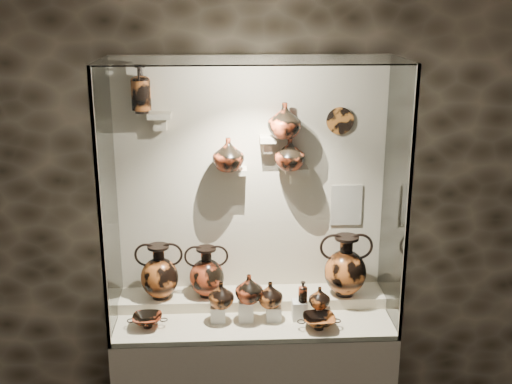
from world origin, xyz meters
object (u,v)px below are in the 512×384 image
jug_a (221,295)px  kylix_right (319,321)px  jug_b (249,288)px  kylix_left (147,320)px  amphora_mid (207,272)px  ovoid_vase_c (290,154)px  ovoid_vase_b (284,120)px  amphora_right (345,265)px  ovoid_vase_a (228,154)px  jug_e (319,297)px  lekythos_tall (141,86)px  lekythos_small (303,291)px  amphora_left (159,271)px  jug_c (270,294)px

jug_a → kylix_right: (0.58, -0.12, -0.13)m
jug_b → kylix_left: (-0.61, -0.04, -0.17)m
jug_b → amphora_mid: bearing=123.9°
ovoid_vase_c → ovoid_vase_b: bearing=-146.7°
amphora_right → ovoid_vase_a: size_ratio=2.00×
jug_b → kylix_left: jug_b is taller
jug_e → kylix_left: (-1.04, -0.04, -0.10)m
jug_e → ovoid_vase_c: (-0.17, 0.26, 0.84)m
lekythos_tall → lekythos_small: bearing=-18.5°
kylix_right → jug_b: bearing=162.3°
lekythos_small → kylix_left: bearing=-161.2°
lekythos_small → kylix_right: lekythos_small is taller
jug_a → ovoid_vase_c: size_ratio=0.84×
amphora_left → ovoid_vase_c: ovoid_vase_c is taller
lekythos_small → ovoid_vase_a: (-0.44, 0.26, 0.79)m
amphora_mid → kylix_left: (-0.35, -0.26, -0.19)m
jug_a → kylix_left: bearing=-176.3°
jug_c → lekythos_small: 0.20m
amphora_mid → jug_e: bearing=-29.6°
kylix_right → jug_a: bearing=166.9°
amphora_mid → jug_a: size_ratio=2.04×
jug_e → ovoid_vase_a: ovoid_vase_a is taller
kylix_left → amphora_left: bearing=60.4°
ovoid_vase_b → jug_c: bearing=-127.0°
jug_a → ovoid_vase_a: (0.06, 0.26, 0.81)m
jug_c → amphora_mid: bearing=144.1°
jug_e → lekythos_tall: 1.66m
ovoid_vase_c → jug_b: bearing=-115.8°
jug_e → ovoid_vase_b: 1.09m
kylix_left → jug_e: bearing=-14.6°
jug_c → ovoid_vase_b: size_ratio=0.76×
jug_b → ovoid_vase_c: size_ratio=0.91×
jug_c → ovoid_vase_a: 0.89m
jug_e → amphora_left: bearing=155.9°
ovoid_vase_a → amphora_right: bearing=-5.5°
jug_e → kylix_right: 0.15m
kylix_right → jug_c: bearing=154.0°
jug_c → ovoid_vase_c: 0.86m
ovoid_vase_c → amphora_right: bearing=8.5°
lekythos_small → ovoid_vase_c: ovoid_vase_c is taller
jug_b → ovoid_vase_b: 1.03m
amphora_right → jug_e: bearing=-146.0°
jug_a → jug_b: (0.17, 0.00, 0.04)m
lekythos_small → lekythos_tall: 1.56m
jug_a → lekythos_small: lekythos_small is taller
amphora_mid → jug_c: 0.45m
lekythos_small → kylix_right: size_ratio=0.61×
amphora_left → kylix_left: size_ratio=1.56×
kylix_left → ovoid_vase_a: bearing=14.1°
amphora_right → ovoid_vase_a: (-0.73, 0.06, 0.72)m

